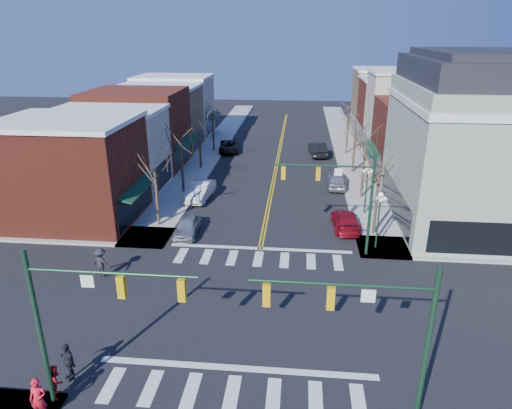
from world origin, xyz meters
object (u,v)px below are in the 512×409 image
(victorian_corner, at_px, (482,141))
(car_left_mid, at_px, (200,191))
(lamppost_corner, at_px, (379,211))
(pedestrian_dark_a, at_px, (68,361))
(car_right_far, at_px, (318,149))
(pedestrian_red_a, at_px, (38,399))
(pedestrian_red_b, at_px, (56,380))
(car_left_near, at_px, (187,226))
(car_right_mid, at_px, (337,180))
(car_right_near, at_px, (345,220))
(car_left_far, at_px, (229,147))
(pedestrian_dark_b, at_px, (101,262))
(lamppost_midblock, at_px, (367,181))

(victorian_corner, bearing_deg, car_left_mid, 172.74)
(lamppost_corner, distance_m, pedestrian_dark_a, 21.37)
(car_right_far, xyz_separation_m, pedestrian_red_a, (-12.21, -42.19, 0.23))
(lamppost_corner, height_order, pedestrian_red_b, lamppost_corner)
(victorian_corner, height_order, pedestrian_red_a, victorian_corner)
(car_left_near, xyz_separation_m, car_left_mid, (-0.64, 7.73, 0.09))
(car_right_mid, distance_m, pedestrian_red_b, 32.14)
(car_right_near, height_order, car_right_far, car_right_far)
(car_left_mid, bearing_deg, car_right_mid, 24.58)
(pedestrian_red_a, distance_m, pedestrian_dark_a, 2.23)
(car_left_mid, distance_m, car_left_far, 17.22)
(car_right_mid, bearing_deg, pedestrian_dark_a, 68.81)
(lamppost_corner, xyz_separation_m, pedestrian_red_a, (-15.61, -16.82, -1.89))
(pedestrian_red_b, xyz_separation_m, pedestrian_dark_b, (-2.22, 9.86, 0.18))
(car_left_near, xyz_separation_m, pedestrian_dark_b, (-3.78, -6.95, 0.39))
(lamppost_midblock, bearing_deg, car_left_far, 126.63)
(car_left_near, height_order, pedestrian_red_b, pedestrian_red_b)
(lamppost_corner, xyz_separation_m, car_left_far, (-14.60, 26.14, -2.26))
(car_left_near, bearing_deg, pedestrian_dark_a, -97.93)
(car_left_far, bearing_deg, car_left_mid, -96.95)
(car_left_mid, xyz_separation_m, car_left_far, (0.00, 17.22, -0.09))
(car_left_mid, relative_size, car_right_far, 0.95)
(lamppost_corner, xyz_separation_m, pedestrian_dark_b, (-17.75, -5.77, -1.86))
(car_left_far, height_order, car_right_mid, car_right_mid)
(lamppost_corner, xyz_separation_m, car_left_mid, (-14.60, 8.92, -2.16))
(car_left_near, relative_size, pedestrian_dark_b, 2.18)
(lamppost_midblock, relative_size, car_left_mid, 0.89)
(car_left_mid, bearing_deg, car_right_near, -18.15)
(pedestrian_dark_a, height_order, pedestrian_dark_b, pedestrian_dark_b)
(car_right_far, xyz_separation_m, pedestrian_dark_a, (-12.10, -39.96, 0.22))
(car_left_near, xyz_separation_m, car_right_near, (12.10, 2.25, -0.01))
(pedestrian_dark_b, bearing_deg, car_right_mid, -115.61)
(victorian_corner, relative_size, car_left_far, 2.80)
(pedestrian_dark_a, bearing_deg, pedestrian_red_a, -59.33)
(pedestrian_dark_a, bearing_deg, car_left_near, 117.82)
(victorian_corner, distance_m, lamppost_corner, 10.89)
(pedestrian_dark_a, relative_size, pedestrian_dark_b, 0.96)
(lamppost_corner, xyz_separation_m, car_right_far, (-3.40, 25.37, -2.12))
(car_left_far, relative_size, car_right_near, 1.06)
(car_right_near, relative_size, pedestrian_red_a, 2.60)
(pedestrian_red_a, relative_size, pedestrian_dark_b, 0.98)
(lamppost_corner, bearing_deg, pedestrian_dark_b, -162.00)
(car_left_mid, bearing_deg, pedestrian_dark_a, -87.05)
(pedestrian_red_b, distance_m, pedestrian_dark_a, 1.04)
(lamppost_corner, distance_m, pedestrian_red_b, 22.12)
(car_left_near, distance_m, pedestrian_red_a, 18.08)
(lamppost_corner, height_order, car_right_near, lamppost_corner)
(car_right_mid, bearing_deg, lamppost_corner, 102.49)
(car_left_mid, bearing_deg, lamppost_midblock, -4.26)
(pedestrian_dark_b, bearing_deg, car_left_far, -81.53)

